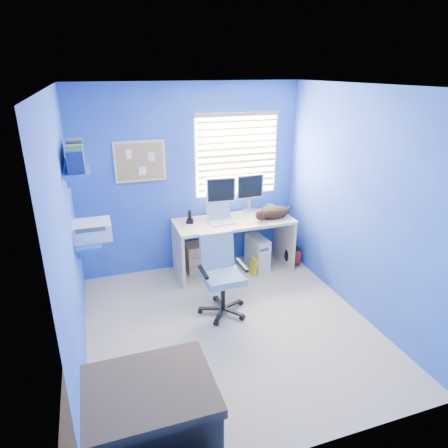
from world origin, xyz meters
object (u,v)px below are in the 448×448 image
object	(u,v)px
desk	(233,245)
tower_pc	(257,252)
office_chair	(222,285)
laptop	(221,215)
cat	(274,212)

from	to	relation	value
desk	tower_pc	bearing A→B (deg)	-4.48
desk	office_chair	xyz separation A→B (m)	(-0.48, -0.92, -0.03)
laptop	tower_pc	distance (m)	0.82
tower_pc	laptop	bearing A→B (deg)	176.68
cat	office_chair	size ratio (longest dim) A/B	0.51
tower_pc	office_chair	bearing A→B (deg)	-137.47
cat	desk	bearing A→B (deg)	151.61
office_chair	laptop	bearing A→B (deg)	71.71
cat	office_chair	xyz separation A→B (m)	(-1.02, -0.82, -0.48)
laptop	desk	bearing A→B (deg)	10.91
cat	tower_pc	size ratio (longest dim) A/B	1.03
laptop	office_chair	size ratio (longest dim) A/B	0.36
laptop	cat	size ratio (longest dim) A/B	0.71
laptop	office_chair	bearing A→B (deg)	-109.17
desk	tower_pc	xyz separation A→B (m)	(0.35, -0.03, -0.14)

